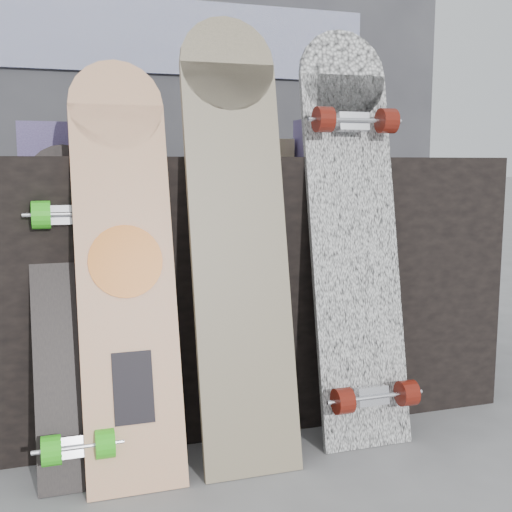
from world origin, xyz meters
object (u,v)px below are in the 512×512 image
object	(u,v)px
longboard_celtic	(238,226)
longboard_cascadia	(354,227)
longboard_geisha	(125,256)
vendor_table	(234,282)
skateboard_dark	(71,307)

from	to	relation	value
longboard_celtic	longboard_cascadia	bearing A→B (deg)	5.65
longboard_geisha	longboard_cascadia	size ratio (longest dim) A/B	0.90
longboard_celtic	longboard_geisha	bearing A→B (deg)	177.34
vendor_table	longboard_cascadia	world-z (taller)	longboard_cascadia
vendor_table	skateboard_dark	xyz separation A→B (m)	(-0.52, -0.35, 0.03)
longboard_geisha	vendor_table	bearing A→B (deg)	43.86
longboard_geisha	longboard_celtic	distance (m)	0.30
longboard_cascadia	vendor_table	bearing A→B (deg)	125.42
longboard_geisha	longboard_cascadia	distance (m)	0.64
vendor_table	longboard_cascadia	distance (m)	0.48
vendor_table	longboard_celtic	xyz separation A→B (m)	(-0.10, -0.39, 0.22)
vendor_table	longboard_celtic	bearing A→B (deg)	-104.49
longboard_geisha	skateboard_dark	world-z (taller)	longboard_geisha
longboard_cascadia	longboard_geisha	bearing A→B (deg)	-178.09
longboard_geisha	skateboard_dark	distance (m)	0.19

